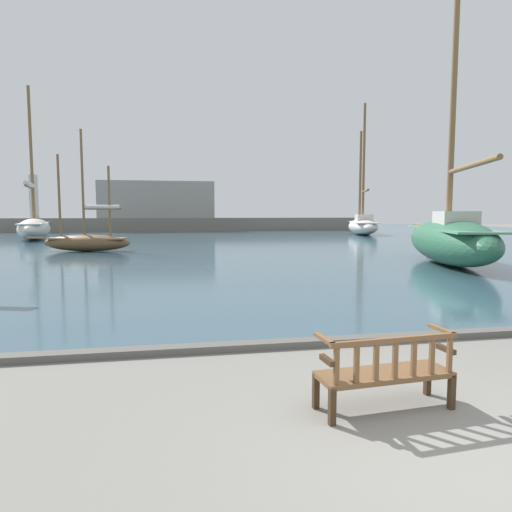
# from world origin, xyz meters

# --- Properties ---
(ground_plane) EXTENTS (160.00, 160.00, 0.00)m
(ground_plane) POSITION_xyz_m (0.00, 0.00, 0.00)
(ground_plane) COLOR gray
(harbor_water) EXTENTS (100.00, 80.00, 0.08)m
(harbor_water) POSITION_xyz_m (0.00, 44.00, 0.04)
(harbor_water) COLOR #385666
(harbor_water) RESTS_ON ground
(quay_edge_kerb) EXTENTS (40.00, 0.30, 0.12)m
(quay_edge_kerb) POSITION_xyz_m (0.00, 3.85, 0.06)
(quay_edge_kerb) COLOR #5B5954
(quay_edge_kerb) RESTS_ON ground
(park_bench) EXTENTS (1.64, 0.66, 0.92)m
(park_bench) POSITION_xyz_m (-0.22, 1.20, 0.47)
(park_bench) COLOR #3D2A19
(park_bench) RESTS_ON ground
(sailboat_nearest_port) EXTENTS (6.21, 2.54, 7.01)m
(sailboat_nearest_port) POSITION_xyz_m (-7.48, 24.31, 0.72)
(sailboat_nearest_port) COLOR brown
(sailboat_nearest_port) RESTS_ON harbor_water
(sailboat_nearest_starboard) EXTENTS (5.74, 10.91, 13.45)m
(sailboat_nearest_starboard) POSITION_xyz_m (17.06, 41.16, 1.17)
(sailboat_nearest_starboard) COLOR silver
(sailboat_nearest_starboard) RESTS_ON harbor_water
(sailboat_outer_starboard) EXTENTS (5.64, 12.25, 11.57)m
(sailboat_outer_starboard) POSITION_xyz_m (9.39, 14.48, 1.19)
(sailboat_outer_starboard) COLOR #2D6647
(sailboat_outer_starboard) RESTS_ON harbor_water
(sailboat_far_port) EXTENTS (3.82, 10.19, 12.80)m
(sailboat_far_port) POSITION_xyz_m (-14.08, 38.03, 1.14)
(sailboat_far_port) COLOR silver
(sailboat_far_port) RESTS_ON harbor_water
(far_breakwater) EXTENTS (45.92, 2.40, 6.70)m
(far_breakwater) POSITION_xyz_m (-1.92, 53.34, 2.10)
(far_breakwater) COLOR slate
(far_breakwater) RESTS_ON ground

